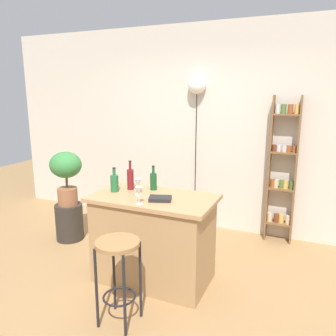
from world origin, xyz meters
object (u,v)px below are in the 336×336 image
at_px(bar_stool, 118,262).
at_px(bottle_vinegar, 153,181).
at_px(plant_stool, 69,222).
at_px(bottle_wine_red, 114,183).
at_px(wine_glass_center, 138,183).
at_px(cookbook, 160,199).
at_px(spice_shelf, 283,170).
at_px(wine_glass_left, 139,192).
at_px(pendant_globe_light, 197,86).
at_px(bottle_soda_blue, 130,179).
at_px(potted_plant, 66,172).

relative_size(bar_stool, bottle_vinegar, 2.84).
xyz_separation_m(plant_stool, bottle_wine_red, (1.01, -0.45, 0.76)).
height_order(wine_glass_center, cookbook, wine_glass_center).
height_order(spice_shelf, wine_glass_left, spice_shelf).
bearing_deg(plant_stool, cookbook, -18.68).
bearing_deg(pendant_globe_light, cookbook, -82.69).
bearing_deg(bottle_wine_red, wine_glass_center, -0.77).
height_order(bottle_soda_blue, wine_glass_left, bottle_soda_blue).
xyz_separation_m(plant_stool, cookbook, (1.57, -0.53, 0.68)).
relative_size(bar_stool, plant_stool, 1.54).
bearing_deg(wine_glass_left, bottle_vinegar, 100.10).
bearing_deg(bottle_soda_blue, wine_glass_center, -40.30).
xyz_separation_m(bottle_soda_blue, wine_glass_center, (0.17, -0.14, 0.00)).
bearing_deg(spice_shelf, bottle_soda_blue, -135.56).
distance_m(bar_stool, bottle_wine_red, 0.96).
bearing_deg(bar_stool, spice_shelf, 64.82).
bearing_deg(wine_glass_left, plant_stool, 153.81).
relative_size(spice_shelf, bottle_vinegar, 7.23).
xyz_separation_m(bottle_vinegar, cookbook, (0.22, -0.30, -0.08)).
distance_m(bar_stool, spice_shelf, 2.49).
relative_size(potted_plant, cookbook, 3.31).
height_order(bottle_vinegar, bottle_wine_red, bottle_vinegar).
distance_m(potted_plant, bottle_wine_red, 1.11).
distance_m(bar_stool, wine_glass_left, 0.65).
distance_m(spice_shelf, plant_stool, 2.83).
height_order(bar_stool, wine_glass_left, wine_glass_left).
distance_m(potted_plant, pendant_globe_light, 2.05).
distance_m(plant_stool, wine_glass_left, 1.78).
xyz_separation_m(plant_stool, bottle_vinegar, (1.35, -0.23, 0.76)).
height_order(bar_stool, plant_stool, bar_stool).
height_order(plant_stool, cookbook, cookbook).
bearing_deg(cookbook, bar_stool, -117.07).
height_order(plant_stool, wine_glass_center, wine_glass_center).
relative_size(bar_stool, bottle_wine_red, 2.90).
height_order(bottle_soda_blue, wine_glass_center, bottle_soda_blue).
height_order(bottle_vinegar, pendant_globe_light, pendant_globe_light).
bearing_deg(bottle_soda_blue, plant_stool, 164.36).
xyz_separation_m(potted_plant, cookbook, (1.57, -0.53, 0.00)).
bearing_deg(bottle_vinegar, wine_glass_center, -105.89).
distance_m(plant_stool, wine_glass_center, 1.57).
xyz_separation_m(plant_stool, bottle_soda_blue, (1.12, -0.31, 0.78)).
xyz_separation_m(bottle_soda_blue, cookbook, (0.45, -0.22, -0.10)).
bearing_deg(wine_glass_left, spice_shelf, 58.32).
bearing_deg(spice_shelf, cookbook, -121.05).
bearing_deg(spice_shelf, bottle_vinegar, -132.24).
relative_size(plant_stool, pendant_globe_light, 0.22).
bearing_deg(potted_plant, plant_stool, 0.00).
xyz_separation_m(potted_plant, bottle_vinegar, (1.35, -0.23, 0.08)).
height_order(potted_plant, pendant_globe_light, pendant_globe_light).
height_order(spice_shelf, bottle_vinegar, spice_shelf).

